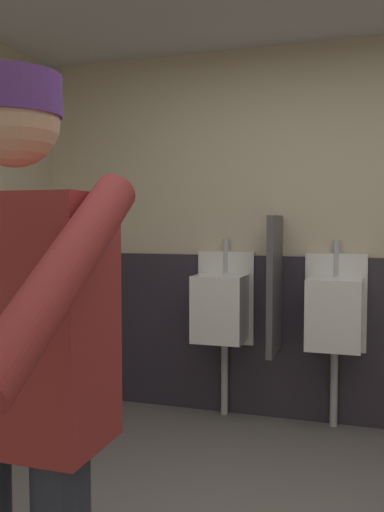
{
  "coord_description": "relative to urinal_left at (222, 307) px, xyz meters",
  "views": [
    {
      "loc": [
        0.31,
        -1.86,
        1.36
      ],
      "look_at": [
        -0.24,
        -0.15,
        1.25
      ],
      "focal_mm": 39.11,
      "sensor_mm": 36.0,
      "label": 1
    }
  ],
  "objects": [
    {
      "name": "person",
      "position": [
        0.18,
        -2.56,
        0.22
      ],
      "size": [
        0.64,
        0.6,
        1.7
      ],
      "color": "#2D3342",
      "rests_on": "ground_plane"
    },
    {
      "name": "urinal_middle",
      "position": [
        0.75,
        0.0,
        0.0
      ],
      "size": [
        0.4,
        0.34,
        1.24
      ],
      "color": "white",
      "rests_on": "ground_plane"
    },
    {
      "name": "wall_back",
      "position": [
        0.66,
        0.22,
        0.5
      ],
      "size": [
        4.71,
        0.12,
        2.55
      ],
      "primitive_type": "cube",
      "color": "beige",
      "rests_on": "ground_plane"
    },
    {
      "name": "privacy_divider_panel",
      "position": [
        0.37,
        -0.07,
        0.17
      ],
      "size": [
        0.04,
        0.4,
        0.9
      ],
      "primitive_type": "cube",
      "color": "#4C4C51"
    },
    {
      "name": "urinal_left",
      "position": [
        0.0,
        0.0,
        0.0
      ],
      "size": [
        0.4,
        0.34,
        1.24
      ],
      "color": "white",
      "rests_on": "ground_plane"
    },
    {
      "name": "wainscot_band_back",
      "position": [
        0.66,
        0.14,
        -0.21
      ],
      "size": [
        4.11,
        0.03,
        1.12
      ],
      "primitive_type": "cube",
      "color": "#2D2833",
      "rests_on": "ground_plane"
    }
  ]
}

